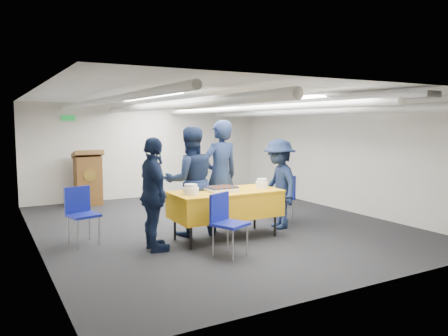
{
  "coord_description": "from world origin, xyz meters",
  "views": [
    {
      "loc": [
        -3.65,
        -6.89,
        1.85
      ],
      "look_at": [
        0.08,
        -0.2,
        1.05
      ],
      "focal_mm": 35.0,
      "sensor_mm": 36.0,
      "label": 1
    }
  ],
  "objects": [
    {
      "name": "plate_stack_left",
      "position": [
        -0.92,
        -0.96,
        0.84
      ],
      "size": [
        0.24,
        0.24,
        0.16
      ],
      "color": "white",
      "rests_on": "serving_table"
    },
    {
      "name": "sailor_d",
      "position": [
        0.87,
        -0.75,
        0.78
      ],
      "size": [
        0.75,
        1.1,
        1.56
      ],
      "primitive_type": "imported",
      "rotation": [
        0.0,
        0.0,
        -1.75
      ],
      "color": "black",
      "rests_on": "ground"
    },
    {
      "name": "sailor_c",
      "position": [
        -1.52,
        -0.99,
        0.82
      ],
      "size": [
        0.47,
        0.99,
        1.65
      ],
      "primitive_type": "imported",
      "rotation": [
        0.0,
        0.0,
        1.5
      ],
      "color": "black",
      "rests_on": "ground"
    },
    {
      "name": "chair_near",
      "position": [
        -0.73,
        -1.68,
        0.53
      ],
      "size": [
        0.55,
        0.55,
        0.87
      ],
      "color": "gray",
      "rests_on": "ground"
    },
    {
      "name": "ground",
      "position": [
        0.0,
        0.0,
        0.0
      ],
      "size": [
        7.0,
        7.0,
        0.0
      ],
      "primitive_type": "plane",
      "color": "black",
      "rests_on": "ground"
    },
    {
      "name": "sheet_cake",
      "position": [
        -0.37,
        -0.93,
        0.81
      ],
      "size": [
        0.47,
        0.36,
        0.08
      ],
      "color": "white",
      "rests_on": "serving_table"
    },
    {
      "name": "chair_left",
      "position": [
        -2.37,
        -0.08,
        0.53
      ],
      "size": [
        0.5,
        0.5,
        0.87
      ],
      "color": "gray",
      "rests_on": "ground"
    },
    {
      "name": "plate_stack_right",
      "position": [
        0.37,
        -0.96,
        0.84
      ],
      "size": [
        0.21,
        0.21,
        0.16
      ],
      "color": "white",
      "rests_on": "serving_table"
    },
    {
      "name": "podium",
      "position": [
        -1.6,
        3.05,
        0.61
      ],
      "size": [
        0.62,
        0.53,
        1.25
      ],
      "color": "brown",
      "rests_on": "ground"
    },
    {
      "name": "sailor_a",
      "position": [
        -0.09,
        -0.38,
        0.95
      ],
      "size": [
        0.74,
        0.53,
        1.89
      ],
      "primitive_type": "imported",
      "rotation": [
        0.0,
        0.0,
        3.26
      ],
      "color": "black",
      "rests_on": "ground"
    },
    {
      "name": "room_shell",
      "position": [
        0.09,
        0.41,
        1.81
      ],
      "size": [
        6.0,
        7.0,
        2.3
      ],
      "color": "beige",
      "rests_on": "ground"
    },
    {
      "name": "chair_right",
      "position": [
        1.27,
        -0.36,
        0.53
      ],
      "size": [
        0.43,
        0.43,
        0.87
      ],
      "color": "gray",
      "rests_on": "ground"
    },
    {
      "name": "sailor_b",
      "position": [
        -0.69,
        -0.43,
        0.89
      ],
      "size": [
        0.97,
        0.82,
        1.79
      ],
      "primitive_type": "imported",
      "rotation": [
        0.0,
        0.0,
        2.96
      ],
      "color": "black",
      "rests_on": "ground"
    },
    {
      "name": "serving_table",
      "position": [
        -0.29,
        -0.91,
        0.56
      ],
      "size": [
        1.75,
        0.85,
        0.77
      ],
      "color": "black",
      "rests_on": "ground"
    }
  ]
}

